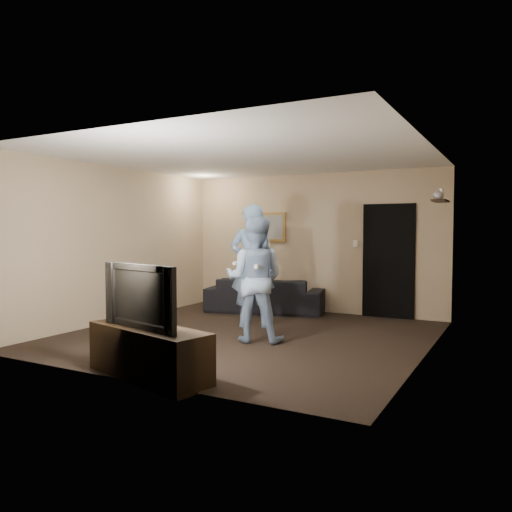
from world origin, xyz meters
The scene contains 19 objects.
ground centered at (0.00, 0.00, 0.00)m, with size 5.00×5.00×0.00m, color black.
ceiling centered at (0.00, 0.00, 2.60)m, with size 5.00×5.00×0.04m, color silver.
wall_back centered at (0.00, 2.50, 1.30)m, with size 5.00×0.04×2.60m, color tan.
wall_front centered at (0.00, -2.50, 1.30)m, with size 5.00×0.04×2.60m, color tan.
wall_left centered at (-2.50, 0.00, 1.30)m, with size 0.04×5.00×2.60m, color tan.
wall_right centered at (2.50, 0.00, 1.30)m, with size 0.04×5.00×2.60m, color tan.
sofa centered at (-0.73, 1.99, 0.32)m, with size 2.19×0.86×0.64m, color black.
throw_pillow centered at (-1.21, 1.99, 0.48)m, with size 0.43×0.14×0.43m, color #1B534A.
painting_frame centered at (-0.90, 2.48, 1.60)m, with size 0.72×0.05×0.57m, color olive.
painting_canvas centered at (-0.90, 2.45, 1.60)m, with size 0.62×0.01×0.47m, color slate.
doorway centered at (1.45, 2.47, 1.00)m, with size 0.90×0.06×2.00m, color black.
light_switch centered at (0.85, 2.48, 1.30)m, with size 0.08×0.02×0.12m, color silver.
wall_shelf centered at (2.39, 1.80, 1.99)m, with size 0.20×0.60×0.03m, color black.
shelf_vase centered at (2.39, 1.57, 2.09)m, with size 0.16×0.16×0.16m, color #9E9EA3.
shelf_figurine centered at (2.39, 1.91, 2.09)m, with size 0.06×0.06×0.18m, color silver.
tv_console centered at (0.09, -2.29, 0.25)m, with size 1.53×0.49×0.55m, color black.
television centered at (0.09, -2.29, 0.86)m, with size 1.16×0.15×0.67m, color black.
wii_player_left centered at (-0.25, 0.61, 0.97)m, with size 0.83×0.69×1.95m.
wii_player_right centered at (0.27, -0.29, 0.86)m, with size 0.98×0.85×1.73m.
Camera 1 is at (3.52, -6.32, 1.54)m, focal length 35.00 mm.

